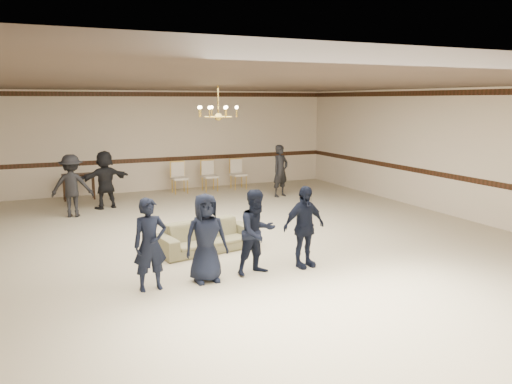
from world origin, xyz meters
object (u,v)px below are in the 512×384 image
boy_a (150,244)px  adult_mid (105,180)px  adult_left (72,186)px  adult_right (281,171)px  chandelier (218,101)px  console_table (79,187)px  settee (207,236)px  banquet_chair_mid (210,176)px  banquet_chair_right (238,174)px  boy_d (304,227)px  banquet_chair_left (180,178)px  boy_b (206,238)px  boy_c (257,232)px

boy_a → adult_mid: bearing=84.2°
adult_left → adult_right: size_ratio=1.00×
chandelier → adult_left: 4.66m
console_table → settee: bearing=-72.5°
banquet_chair_mid → banquet_chair_right: size_ratio=1.00×
chandelier → boy_d: bearing=-78.2°
boy_d → settee: size_ratio=0.74×
boy_a → boy_d: same height
chandelier → adult_left: (-2.80, 3.08, -2.09)m
banquet_chair_right → console_table: bearing=173.6°
boy_d → console_table: bearing=102.9°
settee → adult_left: (-2.13, 4.19, 0.50)m
adult_left → adult_mid: size_ratio=1.00×
banquet_chair_left → banquet_chair_mid: bearing=-0.3°
banquet_chair_left → banquet_chair_mid: 1.00m
boy_b → adult_mid: bearing=96.1°
banquet_chair_left → adult_right: bearing=-34.2°
adult_mid → adult_right: (5.10, -0.40, 0.00)m
banquet_chair_left → adult_left: bearing=-148.5°
adult_left → boy_b: bearing=119.7°
boy_a → console_table: (-0.32, 8.09, -0.34)m
adult_mid → banquet_chair_right: size_ratio=1.62×
boy_b → settee: size_ratio=0.74×
chandelier → boy_d: 3.52m
adult_right → banquet_chair_right: adult_right is taller
boy_d → console_table: 8.64m
adult_mid → console_table: (-0.55, 1.58, -0.40)m
boy_b → console_table: 8.19m
boy_c → adult_mid: size_ratio=0.92×
banquet_chair_right → banquet_chair_left: bearing=175.9°
boy_a → boy_d: (2.70, 0.00, 0.00)m
adult_mid → banquet_chair_left: bearing=-166.4°
adult_mid → banquet_chair_right: bearing=-178.6°
boy_b → banquet_chair_right: size_ratio=1.49×
boy_b → banquet_chair_left: size_ratio=1.49×
adult_right → banquet_chair_left: 3.21m
banquet_chair_right → boy_b: bearing=-119.7°
adult_left → banquet_chair_left: (3.35, 2.08, -0.30)m
chandelier → banquet_chair_right: (2.55, 5.16, -2.39)m
boy_b → banquet_chair_mid: (2.78, 7.89, -0.24)m
console_table → adult_mid: bearing=-68.7°
settee → banquet_chair_left: bearing=69.3°
adult_left → adult_right: 6.01m
adult_right → console_table: (-5.65, 1.98, -0.40)m
banquet_chair_right → chandelier: bearing=-120.4°
boy_a → adult_mid: 6.52m
console_table → adult_right: bearing=-17.3°
adult_right → console_table: bearing=141.6°
console_table → banquet_chair_left: bearing=-1.8°
boy_c → boy_a: bearing=170.0°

